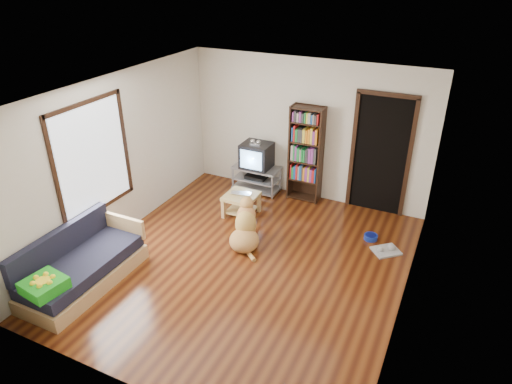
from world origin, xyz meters
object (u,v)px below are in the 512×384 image
at_px(laptop, 240,195).
at_px(grey_rag, 386,251).
at_px(crt_tv, 257,155).
at_px(bookshelf, 306,149).
at_px(coffee_table, 241,201).
at_px(sofa, 82,267).
at_px(tv_stand, 257,178).
at_px(dog, 245,229).
at_px(green_cushion, 44,285).
at_px(dog_bowl, 371,237).

relative_size(laptop, grey_rag, 0.89).
xyz_separation_m(laptop, crt_tv, (-0.17, 1.03, 0.33)).
bearing_deg(bookshelf, coffee_table, -126.02).
bearing_deg(sofa, tv_stand, 74.98).
height_order(crt_tv, dog, crt_tv).
bearing_deg(bookshelf, sofa, -117.32).
xyz_separation_m(green_cushion, crt_tv, (0.85, 4.36, 0.25)).
bearing_deg(bookshelf, green_cushion, -112.11).
bearing_deg(dog, coffee_table, 121.14).
height_order(sofa, coffee_table, sofa).
relative_size(tv_stand, bookshelf, 0.50).
bearing_deg(sofa, dog, 48.76).
bearing_deg(tv_stand, sofa, -105.02).
height_order(grey_rag, crt_tv, crt_tv).
distance_m(bookshelf, coffee_table, 1.51).
distance_m(laptop, crt_tv, 1.10).
distance_m(dog_bowl, dog, 2.06).
relative_size(crt_tv, bookshelf, 0.32).
bearing_deg(coffee_table, dog, -58.86).
distance_m(laptop, bookshelf, 1.48).
bearing_deg(coffee_table, tv_stand, 99.65).
distance_m(green_cushion, sofa, 0.75).
bearing_deg(crt_tv, dog_bowl, -18.37).
distance_m(dog_bowl, coffee_table, 2.29).
relative_size(laptop, dog_bowl, 1.63).
height_order(bookshelf, sofa, bookshelf).
relative_size(grey_rag, dog, 0.47).
xyz_separation_m(crt_tv, bookshelf, (0.95, 0.07, 0.26)).
xyz_separation_m(crt_tv, sofa, (-0.97, -3.65, -0.48)).
bearing_deg(green_cushion, laptop, 80.96).
relative_size(green_cushion, coffee_table, 0.83).
bearing_deg(sofa, crt_tv, 75.07).
xyz_separation_m(green_cushion, dog, (1.50, 2.56, -0.22)).
bearing_deg(grey_rag, green_cushion, -137.40).
height_order(tv_stand, bookshelf, bookshelf).
bearing_deg(grey_rag, coffee_table, 178.79).
bearing_deg(crt_tv, coffee_table, -80.55).
distance_m(sofa, dog, 2.46).
distance_m(crt_tv, sofa, 3.81).
height_order(dog_bowl, bookshelf, bookshelf).
relative_size(grey_rag, bookshelf, 0.22).
height_order(dog_bowl, crt_tv, crt_tv).
bearing_deg(tv_stand, grey_rag, -20.76).
relative_size(green_cushion, dog_bowl, 2.07).
relative_size(green_cushion, laptop, 1.27).
relative_size(laptop, crt_tv, 0.62).
height_order(grey_rag, dog, dog).
height_order(green_cushion, tv_stand, green_cushion).
bearing_deg(dog_bowl, crt_tv, 161.63).
relative_size(grey_rag, crt_tv, 0.69).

